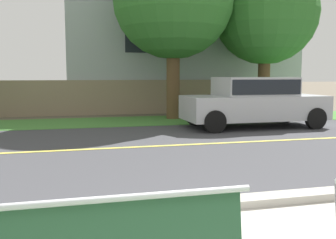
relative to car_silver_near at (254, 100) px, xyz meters
The scene contains 9 objects.
ground_plane 4.42m from the car_silver_near, 168.03° to the right, with size 140.00×140.00×0.00m, color #665B4C.
curb_edge 7.85m from the car_silver_near, 122.95° to the right, with size 44.00×0.30×0.11m, color #ADA89E.
street_asphalt 4.95m from the car_silver_near, 150.52° to the right, with size 52.00×8.00×0.01m, color #424247.
road_centre_line 4.95m from the car_silver_near, 150.52° to the right, with size 48.00×0.14×0.01m, color #E0CC4C.
far_verge_grass 4.97m from the car_silver_near, 150.08° to the left, with size 48.00×2.80×0.02m, color #478438.
car_silver_near is the anchor object (origin of this frame).
shade_tree_centre 5.00m from the car_silver_near, 55.11° to the left, with size 4.02×4.02×6.63m.
garden_wall 6.84m from the car_silver_near, 132.79° to the left, with size 13.00×0.36×1.40m, color gray.
house_across_street 8.56m from the car_silver_near, 92.35° to the left, with size 11.30×6.91×6.35m.
Camera 1 is at (-1.22, -1.88, 1.61)m, focal length 41.27 mm.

